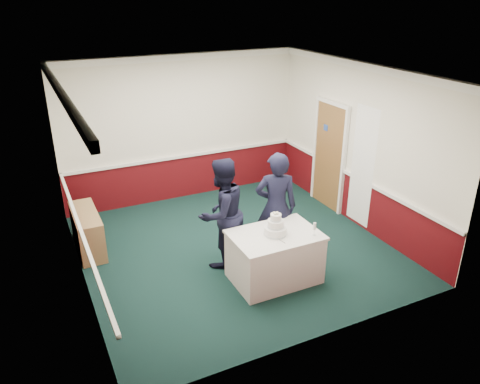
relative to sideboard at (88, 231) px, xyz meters
name	(u,v)px	position (x,y,z in m)	size (l,w,h in m)	color
ground	(235,248)	(2.28, -1.07, -0.35)	(5.00, 5.00, 0.00)	#122C29
room_shell	(223,129)	(2.36, -0.46, 1.62)	(5.00, 5.00, 3.00)	silver
sideboard	(88,231)	(0.00, 0.00, 0.00)	(0.41, 1.20, 0.70)	#99774A
cake_table	(275,256)	(2.43, -2.17, 0.05)	(1.32, 0.92, 0.79)	white
wedding_cake	(276,227)	(2.43, -2.17, 0.55)	(0.35, 0.35, 0.36)	white
cake_knife	(280,240)	(2.40, -2.37, 0.44)	(0.01, 0.22, 0.01)	silver
champagne_flute	(315,227)	(2.93, -2.45, 0.58)	(0.05, 0.05, 0.21)	silver
person_man	(222,213)	(1.89, -1.40, 0.55)	(0.88, 0.68, 1.81)	black
person_woman	(276,207)	(2.75, -1.61, 0.57)	(0.67, 0.44, 1.85)	black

